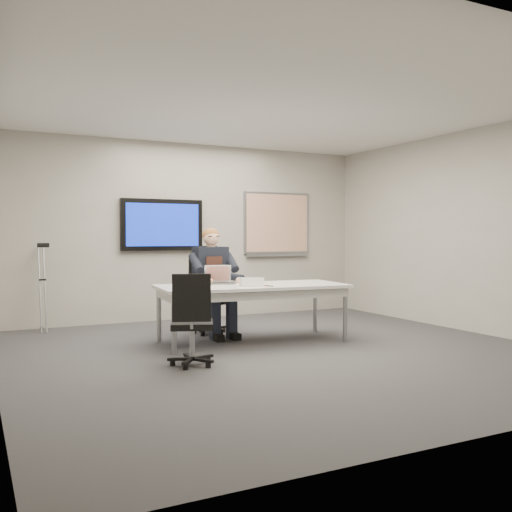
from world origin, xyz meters
name	(u,v)px	position (x,y,z in m)	size (l,w,h in m)	color
floor	(283,352)	(0.00, 0.00, 0.00)	(6.00, 6.00, 0.02)	#343436
ceiling	(284,105)	(0.00, 0.00, 2.80)	(6.00, 6.00, 0.02)	white
wall_back	(191,231)	(0.00, 3.00, 1.40)	(6.00, 0.02, 2.80)	#A4A094
wall_front	(505,225)	(0.00, -3.00, 1.40)	(6.00, 0.02, 2.80)	#A4A094
wall_right	(474,231)	(3.00, 0.00, 1.40)	(0.02, 6.00, 2.80)	#A4A094
conference_table	(252,291)	(-0.05, 0.70, 0.64)	(2.41, 1.18, 0.72)	silver
tv_display	(162,225)	(-0.50, 2.95, 1.50)	(1.30, 0.09, 0.80)	black
whiteboard	(277,224)	(1.55, 2.97, 1.53)	(1.25, 0.08, 1.10)	gray
office_chair_far	(208,310)	(-0.29, 1.57, 0.32)	(0.53, 0.53, 1.01)	black
office_chair_near	(192,337)	(-1.18, -0.21, 0.30)	(0.59, 0.59, 0.95)	black
seated_person	(216,292)	(-0.29, 1.31, 0.58)	(0.45, 0.77, 1.44)	#1F2534
crutch	(42,286)	(-2.29, 2.75, 0.63)	(0.17, 0.41, 1.26)	#979A9E
laptop	(220,279)	(-0.37, 0.96, 0.78)	(0.39, 0.41, 0.24)	#ACACAE
name_tent	(252,282)	(-0.16, 0.49, 0.77)	(0.27, 0.08, 0.11)	white
pen	(269,286)	(0.03, 0.41, 0.73)	(0.01, 0.01, 0.14)	black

